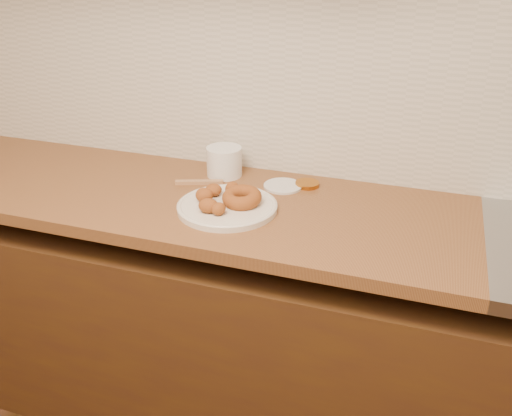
% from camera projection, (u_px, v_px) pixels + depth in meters
% --- Properties ---
extents(wall_back, '(4.00, 0.02, 2.70)m').
position_uv_depth(wall_back, '(339.00, 44.00, 1.71)').
color(wall_back, tan).
rests_on(wall_back, ground).
extents(base_cabinet, '(3.60, 0.60, 0.77)m').
position_uv_depth(base_cabinet, '(303.00, 345.00, 1.87)').
color(base_cabinet, '#482C10').
rests_on(base_cabinet, floor).
extents(butcher_block, '(2.30, 0.62, 0.04)m').
position_uv_depth(butcher_block, '(123.00, 190.00, 1.84)').
color(butcher_block, brown).
rests_on(butcher_block, base_cabinet).
extents(backsplash, '(3.60, 0.02, 0.60)m').
position_uv_depth(backsplash, '(335.00, 91.00, 1.77)').
color(backsplash, silver).
rests_on(backsplash, wall_back).
extents(donut_plate, '(0.31, 0.31, 0.02)m').
position_uv_depth(donut_plate, '(227.00, 207.00, 1.66)').
color(donut_plate, silver).
rests_on(donut_plate, butcher_block).
extents(ring_donut, '(0.13, 0.13, 0.05)m').
position_uv_depth(ring_donut, '(242.00, 197.00, 1.65)').
color(ring_donut, '#9D5923').
rests_on(ring_donut, donut_plate).
extents(fried_dough_chunks, '(0.13, 0.20, 0.05)m').
position_uv_depth(fried_dough_chunks, '(214.00, 197.00, 1.65)').
color(fried_dough_chunks, '#9D5923').
rests_on(fried_dough_chunks, donut_plate).
extents(plastic_tub, '(0.14, 0.14, 0.10)m').
position_uv_depth(plastic_tub, '(224.00, 162.00, 1.89)').
color(plastic_tub, white).
rests_on(plastic_tub, butcher_block).
extents(tub_lid, '(0.17, 0.17, 0.01)m').
position_uv_depth(tub_lid, '(283.00, 186.00, 1.81)').
color(tub_lid, silver).
rests_on(tub_lid, butcher_block).
extents(brass_jar_lid, '(0.11, 0.11, 0.01)m').
position_uv_depth(brass_jar_lid, '(307.00, 184.00, 1.82)').
color(brass_jar_lid, '#AC681D').
rests_on(brass_jar_lid, butcher_block).
extents(wooden_utensil, '(0.16, 0.07, 0.01)m').
position_uv_depth(wooden_utensil, '(199.00, 182.00, 1.84)').
color(wooden_utensil, '#AC7C51').
rests_on(wooden_utensil, butcher_block).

